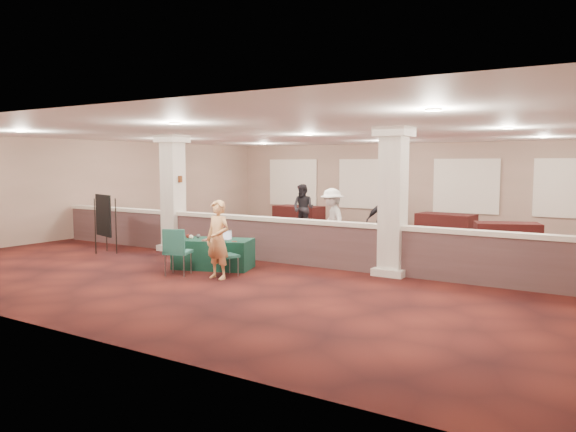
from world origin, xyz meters
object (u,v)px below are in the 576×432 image
Objects in this scene: conf_chair_side at (176,248)px; far_table_front_center at (382,245)px; conf_chair_main at (223,252)px; attendee_b at (332,221)px; attendee_a at (303,208)px; near_table at (213,254)px; attendee_d at (394,205)px; far_table_back_right at (507,235)px; far_table_front_left at (168,222)px; woman at (218,240)px; far_table_back_center at (446,225)px; attendee_c at (383,222)px; easel_board at (104,216)px; far_table_back_left at (299,216)px.

far_table_front_center is (2.89, 4.41, -0.25)m from conf_chair_side.
conf_chair_main is 4.15m from attendee_b.
far_table_front_center is at bearing -39.46° from attendee_a.
attendee_d is (0.47, 9.83, 0.54)m from near_table.
conf_chair_side reaches higher than conf_chair_main.
far_table_front_left is at bearing -165.51° from far_table_back_right.
woman reaches higher than conf_chair_side.
attendee_d reaches higher than conf_chair_side.
conf_chair_side is at bearing -160.10° from woman.
attendee_d is at bearing 152.85° from far_table_back_center.
conf_chair_main is 0.41m from woman.
far_table_back_center is at bearing 116.57° from attendee_b.
far_table_back_right is 1.05× the size of attendee_a.
far_table_back_center is at bearing 52.59° from near_table.
woman is 0.94× the size of attendee_d.
far_table_front_left is 1.11× the size of attendee_c.
far_table_back_right is at bearing 67.35° from woman.
woman is at bearing -7.27° from conf_chair_side.
far_table_back_center is (0.00, 5.34, 0.02)m from far_table_front_center.
easel_board is 0.91× the size of far_table_front_center.
attendee_b is (6.94, -0.78, 0.51)m from far_table_front_left.
attendee_a reaches higher than far_table_back_left.
attendee_a is (1.25, -1.74, 0.46)m from far_table_back_left.
far_table_back_right is (10.77, 2.78, -0.01)m from far_table_front_left.
far_table_back_center reaches higher than far_table_front_center.
attendee_b is at bearing 90.41° from woman.
far_table_back_center reaches higher than far_table_front_left.
near_table is at bearing -107.89° from far_table_back_center.
far_table_back_center is 1.04× the size of far_table_back_right.
attendee_c is at bearing -38.42° from far_table_back_left.
attendee_a is at bearing 79.90° from conf_chair_side.
woman is (4.77, -0.94, -0.18)m from easel_board.
attendee_b is at bearing 50.79° from easel_board.
far_table_front_center is 0.99× the size of far_table_back_right.
attendee_a is at bearing 110.99° from attendee_c.
far_table_back_left reaches higher than far_table_front_center.
attendee_c is at bearing 1.55° from far_table_front_left.
far_table_front_left is 0.95× the size of far_table_back_left.
attendee_c reaches higher than far_table_front_left.
attendee_d is at bearing 82.93° from easel_board.
attendee_a is (-6.86, -0.07, 0.49)m from far_table_back_right.
attendee_a reaches higher than easel_board.
attendee_b reaches higher than conf_chair_side.
near_table is 7.24m from attendee_a.
far_table_back_left is 2.19m from attendee_a.
attendee_d is (-4.59, 2.76, 0.52)m from far_table_back_right.
far_table_back_right is (2.27, 3.77, 0.00)m from far_table_front_center.
attendee_b reaches higher than far_table_back_right.
far_table_back_center is 2.76m from far_table_back_right.
conf_chair_side is 10.17m from far_table_back_center.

